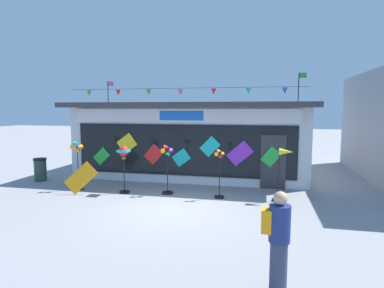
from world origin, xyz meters
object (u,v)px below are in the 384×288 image
kite_shop_building (197,137)px  person_near_camera (278,240)px  wind_spinner_center_left (167,165)px  wind_spinner_right (283,166)px  wind_spinner_far_left (77,156)px  wind_spinner_center_right (219,171)px  display_kite_on_ground (81,178)px  trash_bin (40,169)px  wind_spinner_left (124,156)px

kite_shop_building → person_near_camera: kite_shop_building is taller
kite_shop_building → person_near_camera: (3.36, -9.90, -0.73)m
kite_shop_building → wind_spinner_center_left: 4.51m
wind_spinner_right → person_near_camera: wind_spinner_right is taller
wind_spinner_far_left → person_near_camera: 8.68m
person_near_camera → wind_spinner_center_right: bearing=22.5°
wind_spinner_right → display_kite_on_ground: 6.87m
display_kite_on_ground → wind_spinner_far_left: bearing=130.9°
person_near_camera → trash_bin: person_near_camera is taller
kite_shop_building → wind_spinner_left: bearing=-109.5°
wind_spinner_center_right → kite_shop_building: bearing=110.3°
person_near_camera → trash_bin: bearing=60.9°
kite_shop_building → wind_spinner_center_right: (1.71, -4.61, -0.70)m
wind_spinner_center_right → display_kite_on_ground: size_ratio=1.54×
trash_bin → wind_spinner_right: bearing=-5.4°
kite_shop_building → trash_bin: size_ratio=10.79×
person_near_camera → trash_bin: (-9.22, 6.28, -0.42)m
wind_spinner_center_right → wind_spinner_right: 2.05m
wind_spinner_center_left → wind_spinner_center_right: (1.84, -0.14, -0.12)m
wind_spinner_left → trash_bin: (-4.21, 1.05, -0.84)m
wind_spinner_center_right → display_kite_on_ground: (-4.78, -0.50, -0.35)m
kite_shop_building → person_near_camera: bearing=-71.3°
wind_spinner_center_left → wind_spinner_center_right: wind_spinner_center_left is taller
wind_spinner_left → person_near_camera: size_ratio=1.00×
wind_spinner_far_left → wind_spinner_center_right: 5.23m
wind_spinner_center_right → wind_spinner_right: size_ratio=0.96×
wind_spinner_right → trash_bin: bearing=174.6°
wind_spinner_center_left → trash_bin: wind_spinner_center_left is taller
wind_spinner_center_right → wind_spinner_center_left: bearing=175.5°
kite_shop_building → trash_bin: kite_shop_building is taller
wind_spinner_left → trash_bin: size_ratio=1.80×
display_kite_on_ground → wind_spinner_left: bearing=17.3°
wind_spinner_center_left → wind_spinner_right: 3.89m
wind_spinner_center_left → person_near_camera: (3.49, -5.43, -0.15)m
wind_spinner_right → person_near_camera: bearing=-94.2°
kite_shop_building → trash_bin: (-5.86, -3.62, -1.15)m
wind_spinner_center_left → person_near_camera: wind_spinner_center_left is taller
wind_spinner_center_left → display_kite_on_ground: size_ratio=1.62×
wind_spinner_center_right → person_near_camera: (1.65, -5.28, -0.03)m
wind_spinner_center_right → trash_bin: 7.64m
wind_spinner_center_right → person_near_camera: bearing=-72.7°
wind_spinner_far_left → wind_spinner_center_right: wind_spinner_far_left is taller
wind_spinner_center_left → trash_bin: 5.81m
display_kite_on_ground → trash_bin: bearing=151.8°
wind_spinner_far_left → display_kite_on_ground: bearing=-49.1°
wind_spinner_center_left → display_kite_on_ground: (-2.94, -0.64, -0.47)m
wind_spinner_center_left → trash_bin: bearing=171.5°
wind_spinner_center_left → wind_spinner_right: bearing=-0.8°
wind_spinner_left → display_kite_on_ground: (-1.42, -0.44, -0.74)m
wind_spinner_right → wind_spinner_center_right: bearing=-177.4°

